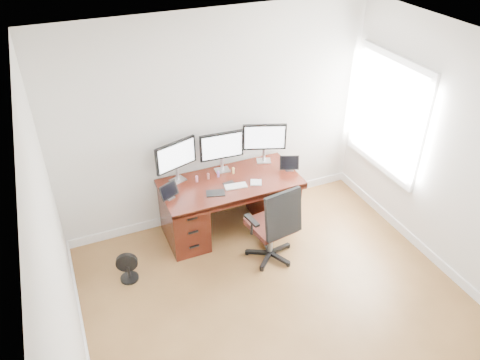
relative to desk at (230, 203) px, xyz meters
name	(u,v)px	position (x,y,z in m)	size (l,w,h in m)	color
ground	(298,334)	(0.00, -1.83, -0.40)	(4.50, 4.50, 0.00)	brown
back_wall	(216,122)	(0.00, 0.42, 0.95)	(4.00, 0.10, 2.70)	silver
right_wall	(476,174)	(2.00, -1.72, 0.95)	(0.10, 4.50, 2.70)	silver
desk	(230,203)	(0.00, 0.00, 0.00)	(1.70, 0.80, 0.75)	#3E140C
office_chair	(273,236)	(0.25, -0.73, -0.06)	(0.63, 0.63, 1.04)	black
floor_fan	(128,268)	(-1.40, -0.40, -0.23)	(0.25, 0.21, 0.36)	black
monitor_left	(176,157)	(-0.58, 0.24, 0.68)	(0.53, 0.21, 0.53)	silver
monitor_center	(222,147)	(0.00, 0.24, 0.68)	(0.55, 0.15, 0.53)	silver
monitor_right	(264,138)	(0.58, 0.24, 0.68)	(0.53, 0.22, 0.53)	silver
tablet_left	(169,192)	(-0.77, -0.08, 0.43)	(0.24, 0.17, 0.19)	silver
tablet_right	(290,164)	(0.78, -0.08, 0.43)	(0.25, 0.15, 0.19)	silver
keyboard	(236,186)	(0.02, -0.16, 0.36)	(0.27, 0.11, 0.01)	silver
trackpad	(256,182)	(0.27, -0.18, 0.35)	(0.13, 0.13, 0.01)	silver
drawing_tablet	(216,193)	(-0.26, -0.20, 0.35)	(0.22, 0.14, 0.01)	black
phone	(229,183)	(-0.04, -0.07, 0.35)	(0.13, 0.07, 0.01)	black
figurine_pink	(197,178)	(-0.38, 0.12, 0.40)	(0.04, 0.04, 0.09)	pink
figurine_brown	(208,176)	(-0.23, 0.12, 0.40)	(0.04, 0.04, 0.09)	brown
figurine_purple	(218,173)	(-0.10, 0.12, 0.40)	(0.04, 0.04, 0.09)	#B271D0
figurine_yellow	(233,170)	(0.10, 0.12, 0.40)	(0.04, 0.04, 0.09)	#DDB35B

